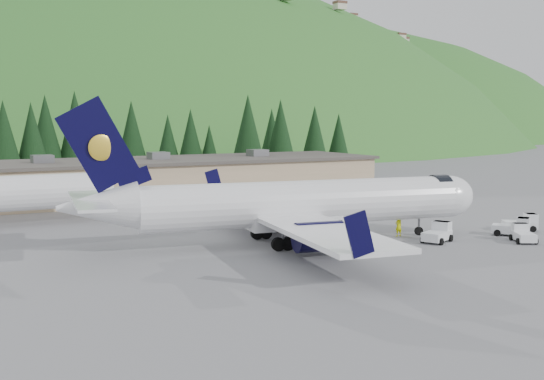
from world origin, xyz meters
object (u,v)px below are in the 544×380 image
(airliner, at_px, (293,205))
(baggage_tug_b, at_px, (523,223))
(baggage_tug_a, at_px, (438,233))
(ramp_worker, at_px, (399,226))
(baggage_tug_d, at_px, (514,227))
(baggage_tug_c, at_px, (523,234))
(terminal_building, at_px, (122,179))

(airliner, relative_size, baggage_tug_b, 10.93)
(baggage_tug_a, distance_m, ramp_worker, 4.03)
(ramp_worker, bearing_deg, airliner, -8.70)
(baggage_tug_d, bearing_deg, baggage_tug_c, -72.15)
(baggage_tug_b, relative_size, ramp_worker, 1.82)
(airliner, distance_m, baggage_tug_d, 20.76)
(airliner, bearing_deg, baggage_tug_c, -17.14)
(airliner, bearing_deg, baggage_tug_d, -8.89)
(baggage_tug_d, bearing_deg, baggage_tug_b, 81.67)
(baggage_tug_b, height_order, baggage_tug_c, baggage_tug_b)
(baggage_tug_a, height_order, ramp_worker, ramp_worker)
(baggage_tug_a, relative_size, ramp_worker, 1.89)
(terminal_building, bearing_deg, baggage_tug_c, -64.95)
(airliner, height_order, baggage_tug_a, airliner)
(ramp_worker, bearing_deg, terminal_building, -70.59)
(terminal_building, xyz_separation_m, ramp_worker, (14.13, -39.32, -1.68))
(terminal_building, distance_m, baggage_tug_d, 50.12)
(baggage_tug_c, xyz_separation_m, terminal_building, (-21.82, 46.67, 1.94))
(baggage_tug_a, xyz_separation_m, ramp_worker, (-1.28, 3.82, 0.18))
(airliner, height_order, baggage_tug_c, airliner)
(airliner, relative_size, baggage_tug_c, 11.71)
(baggage_tug_d, bearing_deg, baggage_tug_a, -134.96)
(airliner, distance_m, ramp_worker, 10.58)
(airliner, bearing_deg, baggage_tug_b, -2.57)
(baggage_tug_c, relative_size, ramp_worker, 1.70)
(baggage_tug_c, xyz_separation_m, ramp_worker, (-7.69, 7.35, 0.26))
(baggage_tug_a, xyz_separation_m, terminal_building, (-15.40, 43.14, 1.86))
(airliner, height_order, terminal_building, airliner)
(baggage_tug_b, height_order, terminal_building, terminal_building)
(baggage_tug_a, height_order, baggage_tug_b, baggage_tug_a)
(baggage_tug_a, distance_m, terminal_building, 45.85)
(baggage_tug_b, height_order, baggage_tug_d, baggage_tug_d)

